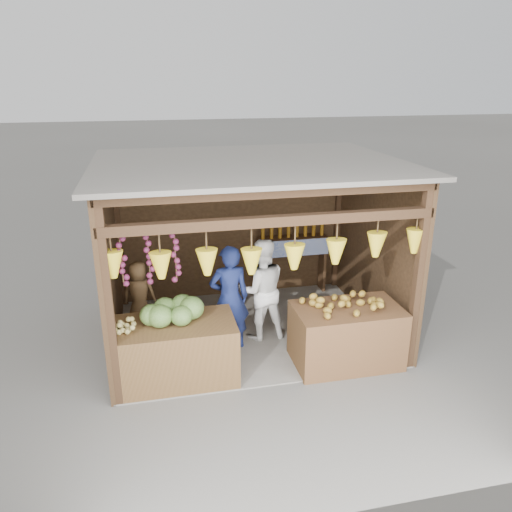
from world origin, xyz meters
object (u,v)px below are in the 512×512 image
at_px(counter_right, 346,335).
at_px(vendor_seated, 140,295).
at_px(man_standing, 229,298).
at_px(woman_standing, 261,290).
at_px(counter_left, 176,352).

xyz_separation_m(counter_right, vendor_seated, (-2.75, 1.13, 0.38)).
distance_m(man_standing, woman_standing, 0.56).
bearing_deg(vendor_seated, man_standing, -179.71).
distance_m(counter_right, vendor_seated, 3.00).
height_order(counter_left, man_standing, man_standing).
bearing_deg(counter_right, counter_left, 178.09).
height_order(counter_right, vendor_seated, vendor_seated).
height_order(counter_left, woman_standing, woman_standing).
bearing_deg(counter_left, woman_standing, 33.11).
bearing_deg(counter_left, counter_right, -1.91).
relative_size(counter_left, vendor_seated, 1.53).
distance_m(counter_right, woman_standing, 1.42).
relative_size(counter_right, vendor_seated, 1.43).
distance_m(woman_standing, vendor_seated, 1.78).
bearing_deg(woman_standing, counter_left, 31.95).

